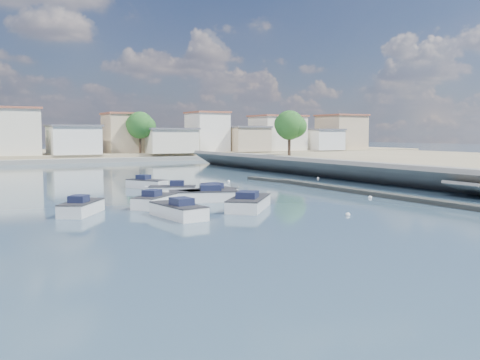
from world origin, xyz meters
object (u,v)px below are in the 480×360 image
at_px(motorboat_a, 176,211).
at_px(motorboat_e, 83,208).
at_px(motorboat_g, 148,184).
at_px(motorboat_f, 170,191).
at_px(motorboat_b, 156,201).
at_px(motorboat_h, 250,203).
at_px(motorboat_d, 205,195).
at_px(motorboat_c, 200,196).

xyz_separation_m(motorboat_a, motorboat_e, (-4.81, 4.19, -0.00)).
xyz_separation_m(motorboat_e, motorboat_g, (9.01, 13.33, 0.00)).
relative_size(motorboat_e, motorboat_g, 1.03).
bearing_deg(motorboat_f, motorboat_e, -142.03).
height_order(motorboat_b, motorboat_f, same).
bearing_deg(motorboat_a, motorboat_h, 10.37).
bearing_deg(motorboat_d, motorboat_c, -135.52).
distance_m(motorboat_c, motorboat_d, 1.10).
xyz_separation_m(motorboat_d, motorboat_g, (-1.05, 10.44, 0.00)).
bearing_deg(motorboat_b, motorboat_h, -36.34).
bearing_deg(motorboat_f, motorboat_c, -81.79).
distance_m(motorboat_d, motorboat_e, 10.47).
bearing_deg(motorboat_a, motorboat_g, 76.52).
xyz_separation_m(motorboat_b, motorboat_h, (5.39, -3.96, 0.00)).
bearing_deg(motorboat_d, motorboat_a, -126.54).
relative_size(motorboat_f, motorboat_h, 0.77).
bearing_deg(motorboat_g, motorboat_e, -124.06).
bearing_deg(motorboat_e, motorboat_f, 37.97).
relative_size(motorboat_a, motorboat_d, 0.94).
height_order(motorboat_a, motorboat_f, same).
bearing_deg(motorboat_b, motorboat_c, 17.83).
relative_size(motorboat_a, motorboat_e, 1.18).
bearing_deg(motorboat_d, motorboat_g, 95.76).
xyz_separation_m(motorboat_d, motorboat_e, (-10.06, -2.90, 0.00)).
relative_size(motorboat_c, motorboat_e, 1.35).
bearing_deg(motorboat_g, motorboat_b, -106.51).
bearing_deg(motorboat_h, motorboat_e, 163.77).
height_order(motorboat_d, motorboat_f, same).
bearing_deg(motorboat_c, motorboat_g, 91.37).
height_order(motorboat_a, motorboat_e, same).
relative_size(motorboat_a, motorboat_f, 1.20).
relative_size(motorboat_c, motorboat_h, 1.06).
bearing_deg(motorboat_a, motorboat_e, 138.94).
bearing_deg(motorboat_g, motorboat_f, -93.42).
height_order(motorboat_b, motorboat_d, same).
xyz_separation_m(motorboat_e, motorboat_h, (10.70, -3.11, 0.00)).
bearing_deg(motorboat_g, motorboat_h, -84.14).
height_order(motorboat_d, motorboat_h, same).
height_order(motorboat_b, motorboat_e, same).
height_order(motorboat_a, motorboat_h, same).
bearing_deg(motorboat_g, motorboat_c, -88.63).
height_order(motorboat_d, motorboat_g, same).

